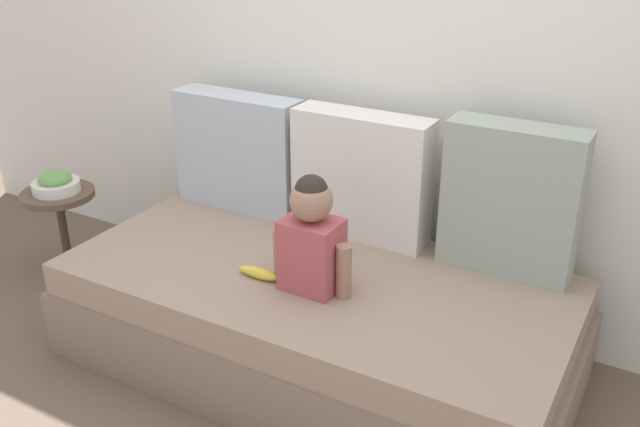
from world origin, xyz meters
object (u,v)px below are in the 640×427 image
toddler (311,236)px  banana (259,273)px  throw_pillow_right (511,200)px  side_table (61,213)px  couch (315,319)px  throw_pillow_left (239,152)px  throw_pillow_center (361,176)px  fruit_bowl (56,183)px

toddler → banana: size_ratio=2.57×
throw_pillow_right → side_table: (-2.00, -0.37, -0.35)m
throw_pillow_right → toddler: (-0.57, -0.48, -0.08)m
couch → banana: bearing=-139.2°
throw_pillow_right → banana: size_ratio=3.35×
throw_pillow_left → throw_pillow_center: size_ratio=1.03×
couch → throw_pillow_right: 0.87m
throw_pillow_center → throw_pillow_left: bearing=180.0°
couch → throw_pillow_right: bearing=32.0°
side_table → banana: bearing=-6.8°
couch → throw_pillow_center: size_ratio=3.42×
couch → throw_pillow_center: throw_pillow_center is taller
throw_pillow_center → toddler: size_ratio=1.31×
throw_pillow_left → banana: (0.45, -0.52, -0.24)m
banana → throw_pillow_center: bearing=72.7°
throw_pillow_center → fruit_bowl: throw_pillow_center is taller
throw_pillow_left → throw_pillow_right: (1.22, 0.00, 0.03)m
throw_pillow_center → toddler: (0.04, -0.48, -0.05)m
side_table → fruit_bowl: 0.15m
throw_pillow_left → fruit_bowl: bearing=-154.5°
throw_pillow_center → throw_pillow_right: throw_pillow_right is taller
couch → throw_pillow_center: bearing=90.0°
banana → side_table: size_ratio=0.37×
banana → side_table: (-1.23, 0.15, -0.09)m
throw_pillow_left → throw_pillow_right: bearing=0.0°
toddler → fruit_bowl: bearing=175.8°
couch → banana: (-0.16, -0.14, 0.23)m
couch → side_table: side_table is taller
couch → toddler: (0.04, -0.10, 0.42)m
side_table → throw_pillow_left: bearing=25.5°
throw_pillow_left → throw_pillow_right: size_ratio=1.04×
throw_pillow_right → banana: bearing=-146.0°
toddler → banana: bearing=-169.0°
throw_pillow_left → throw_pillow_center: 0.61m
side_table → fruit_bowl: size_ratio=2.11×
throw_pillow_right → throw_pillow_center: bearing=180.0°
fruit_bowl → side_table: bearing=-0.4°
throw_pillow_left → throw_pillow_center: (0.61, 0.00, 0.00)m
throw_pillow_right → couch: bearing=-148.0°
banana → throw_pillow_right: bearing=34.0°
throw_pillow_right → toddler: 0.75m
throw_pillow_left → toddler: size_ratio=1.35×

